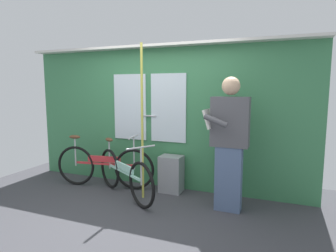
{
  "coord_description": "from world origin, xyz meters",
  "views": [
    {
      "loc": [
        1.84,
        -3.09,
        1.63
      ],
      "look_at": [
        0.39,
        0.57,
        1.11
      ],
      "focal_mm": 30.58,
      "sensor_mm": 36.0,
      "label": 1
    }
  ],
  "objects_px": {
    "bicycle_near_door": "(124,174)",
    "handrail_pole": "(142,123)",
    "bicycle_leaning_behind": "(104,166)",
    "passenger_reading_newspaper": "(229,141)",
    "trash_bin_by_wall": "(171,174)"
  },
  "relations": [
    {
      "from": "passenger_reading_newspaper",
      "to": "bicycle_leaning_behind",
      "type": "bearing_deg",
      "value": -3.05
    },
    {
      "from": "passenger_reading_newspaper",
      "to": "trash_bin_by_wall",
      "type": "xyz_separation_m",
      "value": [
        -0.95,
        0.36,
        -0.66
      ]
    },
    {
      "from": "trash_bin_by_wall",
      "to": "handrail_pole",
      "type": "height_order",
      "value": "handrail_pole"
    },
    {
      "from": "passenger_reading_newspaper",
      "to": "handrail_pole",
      "type": "relative_size",
      "value": 0.78
    },
    {
      "from": "bicycle_near_door",
      "to": "trash_bin_by_wall",
      "type": "distance_m",
      "value": 0.75
    },
    {
      "from": "bicycle_near_door",
      "to": "trash_bin_by_wall",
      "type": "relative_size",
      "value": 2.47
    },
    {
      "from": "bicycle_near_door",
      "to": "trash_bin_by_wall",
      "type": "height_order",
      "value": "bicycle_near_door"
    },
    {
      "from": "bicycle_near_door",
      "to": "passenger_reading_newspaper",
      "type": "xyz_separation_m",
      "value": [
        1.54,
        0.1,
        0.59
      ]
    },
    {
      "from": "bicycle_near_door",
      "to": "passenger_reading_newspaper",
      "type": "relative_size",
      "value": 0.8
    },
    {
      "from": "handrail_pole",
      "to": "passenger_reading_newspaper",
      "type": "bearing_deg",
      "value": 1.33
    },
    {
      "from": "passenger_reading_newspaper",
      "to": "bicycle_near_door",
      "type": "bearing_deg",
      "value": 4.72
    },
    {
      "from": "bicycle_leaning_behind",
      "to": "handrail_pole",
      "type": "distance_m",
      "value": 1.14
    },
    {
      "from": "bicycle_near_door",
      "to": "trash_bin_by_wall",
      "type": "bearing_deg",
      "value": 70.2
    },
    {
      "from": "bicycle_near_door",
      "to": "handrail_pole",
      "type": "height_order",
      "value": "handrail_pole"
    },
    {
      "from": "trash_bin_by_wall",
      "to": "handrail_pole",
      "type": "relative_size",
      "value": 0.25
    }
  ]
}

